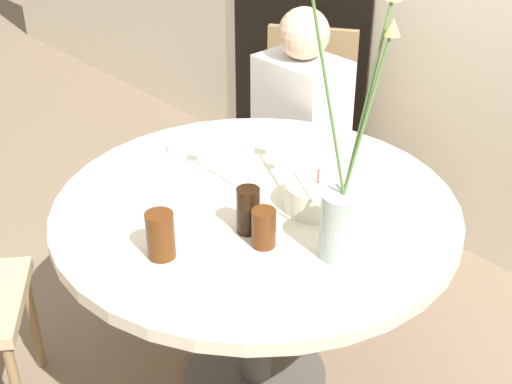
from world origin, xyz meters
TOP-DOWN VIEW (x-y plane):
  - ground_plane at (0.00, 0.00)m, footprint 16.00×16.00m
  - dining_table at (0.00, 0.00)m, footprint 1.21×1.21m
  - chair_left_flank at (-0.57, 0.82)m, footprint 0.56×0.56m
  - birthday_cake at (0.14, 0.12)m, footprint 0.19×0.19m
  - flower_vase at (0.33, -0.00)m, footprint 0.19×0.26m
  - side_plate at (-0.40, 0.10)m, footprint 0.22×0.22m
  - drink_glass_0 at (0.17, -0.13)m, footprint 0.07×0.07m
  - drink_glass_1 at (0.02, -0.36)m, footprint 0.08×0.08m
  - drink_glass_2 at (0.09, -0.12)m, footprint 0.07×0.07m
  - person_woman at (-0.48, 0.69)m, footprint 0.34×0.24m

SIDE VIEW (x-z plane):
  - ground_plane at x=0.00m, z-range 0.00..0.00m
  - person_woman at x=-0.48m, z-range -0.03..1.04m
  - chair_left_flank at x=-0.57m, z-range 0.06..0.97m
  - dining_table at x=0.00m, z-range 0.24..0.95m
  - side_plate at x=-0.40m, z-range 0.72..0.73m
  - birthday_cake at x=0.14m, z-range 0.69..0.82m
  - drink_glass_0 at x=0.17m, z-range 0.72..0.83m
  - drink_glass_1 at x=0.02m, z-range 0.72..0.85m
  - drink_glass_2 at x=0.09m, z-range 0.72..0.85m
  - flower_vase at x=0.33m, z-range 0.51..1.24m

